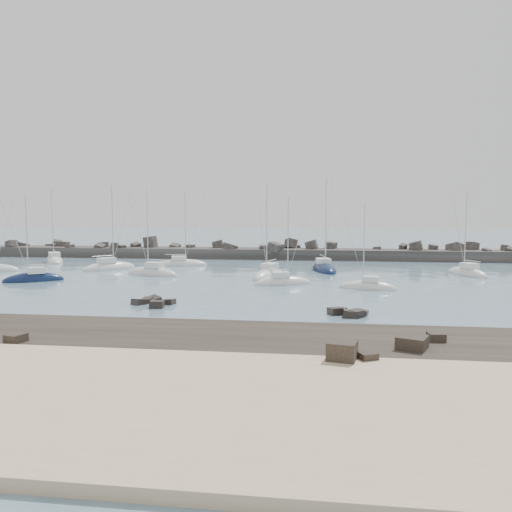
{
  "coord_description": "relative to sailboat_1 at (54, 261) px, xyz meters",
  "views": [
    {
      "loc": [
        11.25,
        -52.08,
        8.35
      ],
      "look_at": [
        2.88,
        12.0,
        2.7
      ],
      "focal_mm": 35.0,
      "sensor_mm": 36.0,
      "label": 1
    }
  ],
  "objects": [
    {
      "name": "sailboat_9",
      "position": [
        50.02,
        -23.82,
        -0.01
      ],
      "size": [
        6.61,
        3.42,
        10.17
      ],
      "color": "silver",
      "rests_on": "ground"
    },
    {
      "name": "sailboat_7",
      "position": [
        40.54,
        -21.49,
        -0.01
      ],
      "size": [
        7.18,
        4.49,
        11.0
      ],
      "color": "silver",
      "rests_on": "ground"
    },
    {
      "name": "sailboat_5",
      "position": [
        22.51,
        -15.17,
        0.01
      ],
      "size": [
        8.09,
        4.51,
        12.47
      ],
      "color": "silver",
      "rests_on": "ground"
    },
    {
      "name": "rock_cluster_near",
      "position": [
        29.8,
        -35.65,
        -0.03
      ],
      "size": [
        4.11,
        4.33,
        1.14
      ],
      "color": "black",
      "rests_on": "ground"
    },
    {
      "name": "sailboat_2",
      "position": [
        10.2,
        -22.82,
        0.01
      ],
      "size": [
        7.06,
        5.47,
        11.33
      ],
      "color": "#0E1B3B",
      "rests_on": "ground"
    },
    {
      "name": "ground",
      "position": [
        33.61,
        -26.92,
        -0.14
      ],
      "size": [
        400.0,
        400.0,
        0.0
      ],
      "primitive_type": "plane",
      "color": "slate",
      "rests_on": "ground"
    },
    {
      "name": "rock_cluster_far",
      "position": [
        47.12,
        -38.59,
        -0.1
      ],
      "size": [
        3.44,
        2.5,
        1.46
      ],
      "color": "black",
      "rests_on": "ground"
    },
    {
      "name": "sailboat_8",
      "position": [
        45.34,
        -7.39,
        0.01
      ],
      "size": [
        4.67,
        9.36,
        14.25
      ],
      "color": "#0E1B3B",
      "rests_on": "ground"
    },
    {
      "name": "sailboat_6",
      "position": [
        38.2,
        -15.39,
        0.01
      ],
      "size": [
        4.78,
        8.6,
        13.19
      ],
      "color": "silver",
      "rests_on": "ground"
    },
    {
      "name": "sailboat_1",
      "position": [
        0.0,
        0.0,
        0.0
      ],
      "size": [
        7.05,
        8.55,
        13.56
      ],
      "color": "silver",
      "rests_on": "ground"
    },
    {
      "name": "rock_shelf",
      "position": [
        33.76,
        -48.92,
        -0.11
      ],
      "size": [
        140.0,
        12.58,
        2.1
      ],
      "color": "black",
      "rests_on": "ground"
    },
    {
      "name": "sand_strip",
      "position": [
        33.61,
        -58.92,
        -0.14
      ],
      "size": [
        140.0,
        14.0,
        1.0
      ],
      "primitive_type": "cube",
      "color": "beige",
      "rests_on": "ground"
    },
    {
      "name": "sailboat_4",
      "position": [
        23.05,
        -2.93,
        -0.01
      ],
      "size": [
        8.37,
        4.27,
        12.65
      ],
      "color": "silver",
      "rests_on": "ground"
    },
    {
      "name": "sailboat_10",
      "position": [
        64.29,
        -9.8,
        0.01
      ],
      "size": [
        5.09,
        7.81,
        12.08
      ],
      "color": "silver",
      "rests_on": "ground"
    },
    {
      "name": "breakwater",
      "position": [
        26.16,
        11.1,
        0.17
      ],
      "size": [
        115.0,
        7.41,
        5.37
      ],
      "color": "#2E2B29",
      "rests_on": "ground"
    },
    {
      "name": "sailboat_3",
      "position": [
        13.94,
        -9.38,
        0.01
      ],
      "size": [
        7.2,
        8.18,
        13.34
      ],
      "color": "silver",
      "rests_on": "ground"
    }
  ]
}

